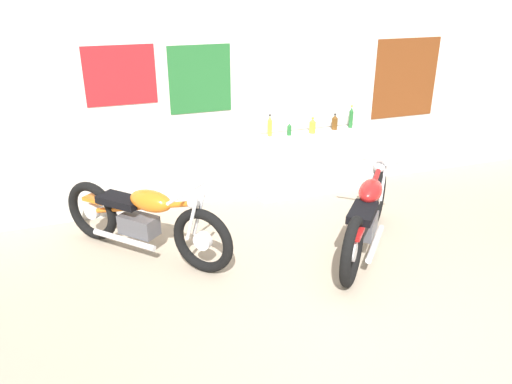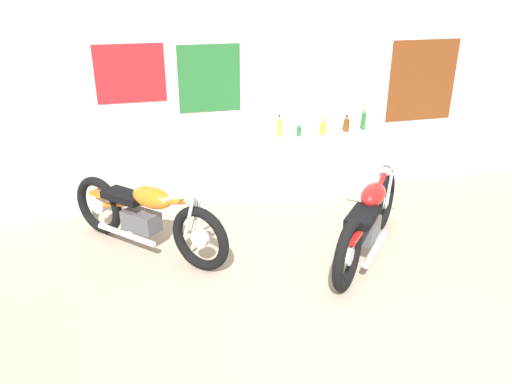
% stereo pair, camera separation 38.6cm
% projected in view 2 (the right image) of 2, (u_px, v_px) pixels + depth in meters
% --- Properties ---
extents(ground_plane, '(24.00, 24.00, 0.00)m').
position_uv_depth(ground_plane, '(378.00, 336.00, 4.12)').
color(ground_plane, gray).
extents(wall_back, '(10.00, 0.07, 2.80)m').
position_uv_depth(wall_back, '(274.00, 92.00, 6.30)').
color(wall_back, silver).
rests_on(wall_back, ground_plane).
extents(sill_counter, '(1.53, 0.28, 0.86)m').
position_uv_depth(sill_counter, '(323.00, 164.00, 6.68)').
color(sill_counter, silver).
rests_on(sill_counter, ground_plane).
extents(bottle_leftmost, '(0.06, 0.06, 0.28)m').
position_uv_depth(bottle_leftmost, '(279.00, 127.00, 6.35)').
color(bottle_leftmost, gold).
rests_on(bottle_leftmost, sill_counter).
extents(bottle_left_center, '(0.06, 0.06, 0.17)m').
position_uv_depth(bottle_left_center, '(299.00, 130.00, 6.38)').
color(bottle_left_center, '#23662D').
rests_on(bottle_left_center, sill_counter).
extents(bottle_center, '(0.08, 0.08, 0.21)m').
position_uv_depth(bottle_center, '(323.00, 128.00, 6.44)').
color(bottle_center, gold).
rests_on(bottle_center, sill_counter).
extents(bottle_right_center, '(0.08, 0.08, 0.21)m').
position_uv_depth(bottle_right_center, '(346.00, 124.00, 6.57)').
color(bottle_right_center, '#5B3814').
rests_on(bottle_right_center, sill_counter).
extents(bottle_rightmost, '(0.06, 0.06, 0.31)m').
position_uv_depth(bottle_rightmost, '(364.00, 120.00, 6.62)').
color(bottle_rightmost, '#23662D').
rests_on(bottle_rightmost, sill_counter).
extents(motorcycle_orange, '(1.53, 1.66, 0.86)m').
position_uv_depth(motorcycle_orange, '(145.00, 215.00, 5.29)').
color(motorcycle_orange, black).
rests_on(motorcycle_orange, ground_plane).
extents(motorcycle_red, '(1.47, 1.63, 0.86)m').
position_uv_depth(motorcycle_red, '(369.00, 219.00, 5.20)').
color(motorcycle_red, black).
rests_on(motorcycle_red, ground_plane).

